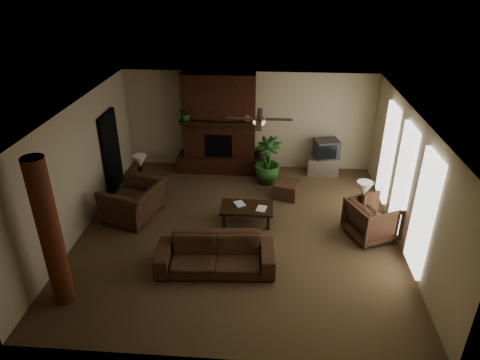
# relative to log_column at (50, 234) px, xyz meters

# --- Properties ---
(room_shell) EXTENTS (7.00, 7.00, 7.00)m
(room_shell) POSITION_rel_log_column_xyz_m (2.95, 2.40, 0.00)
(room_shell) COLOR brown
(room_shell) RESTS_ON ground
(fireplace) EXTENTS (2.40, 0.70, 2.80)m
(fireplace) POSITION_rel_log_column_xyz_m (2.15, 5.62, -0.24)
(fireplace) COLOR #522516
(fireplace) RESTS_ON ground
(windows) EXTENTS (0.08, 3.65, 2.35)m
(windows) POSITION_rel_log_column_xyz_m (6.40, 2.60, -0.05)
(windows) COLOR white
(windows) RESTS_ON ground
(log_column) EXTENTS (0.36, 0.36, 2.80)m
(log_column) POSITION_rel_log_column_xyz_m (0.00, 0.00, 0.00)
(log_column) COLOR brown
(log_column) RESTS_ON ground
(doorway) EXTENTS (0.10, 1.00, 2.10)m
(doorway) POSITION_rel_log_column_xyz_m (-0.49, 4.20, -0.35)
(doorway) COLOR black
(doorway) RESTS_ON ground
(ceiling_fan) EXTENTS (1.35, 1.35, 0.37)m
(ceiling_fan) POSITION_rel_log_column_xyz_m (3.35, 2.70, 1.13)
(ceiling_fan) COLOR #311E16
(ceiling_fan) RESTS_ON ceiling
(sofa) EXTENTS (2.34, 0.82, 0.90)m
(sofa) POSITION_rel_log_column_xyz_m (2.60, 1.07, -0.95)
(sofa) COLOR #49301F
(sofa) RESTS_ON ground
(armchair_left) EXTENTS (1.19, 1.51, 1.15)m
(armchair_left) POSITION_rel_log_column_xyz_m (0.46, 2.84, -0.82)
(armchair_left) COLOR #49301F
(armchair_left) RESTS_ON ground
(armchair_right) EXTENTS (1.19, 1.21, 0.96)m
(armchair_right) POSITION_rel_log_column_xyz_m (5.86, 2.42, -0.92)
(armchair_right) COLOR #49301F
(armchair_right) RESTS_ON ground
(coffee_table) EXTENTS (1.20, 0.70, 0.43)m
(coffee_table) POSITION_rel_log_column_xyz_m (3.11, 2.78, -1.03)
(coffee_table) COLOR black
(coffee_table) RESTS_ON ground
(ottoman) EXTENTS (0.74, 0.74, 0.40)m
(ottoman) POSITION_rel_log_column_xyz_m (4.05, 4.10, -1.20)
(ottoman) COLOR #49301F
(ottoman) RESTS_ON ground
(tv_stand) EXTENTS (0.86, 0.52, 0.50)m
(tv_stand) POSITION_rel_log_column_xyz_m (5.11, 5.55, -1.15)
(tv_stand) COLOR silver
(tv_stand) RESTS_ON ground
(tv) EXTENTS (0.75, 0.66, 0.52)m
(tv) POSITION_rel_log_column_xyz_m (5.17, 5.54, -0.64)
(tv) COLOR #353537
(tv) RESTS_ON tv_stand
(floor_vase) EXTENTS (0.34, 0.34, 0.77)m
(floor_vase) POSITION_rel_log_column_xyz_m (3.36, 5.55, -0.97)
(floor_vase) COLOR #32261C
(floor_vase) RESTS_ON ground
(floor_plant) EXTENTS (1.11, 1.45, 0.72)m
(floor_plant) POSITION_rel_log_column_xyz_m (3.54, 4.88, -1.04)
(floor_plant) COLOR #285421
(floor_plant) RESTS_ON ground
(side_table_left) EXTENTS (0.64, 0.64, 0.55)m
(side_table_left) POSITION_rel_log_column_xyz_m (0.36, 3.73, -1.12)
(side_table_left) COLOR black
(side_table_left) RESTS_ON ground
(lamp_left) EXTENTS (0.44, 0.44, 0.65)m
(lamp_left) POSITION_rel_log_column_xyz_m (0.40, 3.74, -0.40)
(lamp_left) COLOR #311E16
(lamp_left) RESTS_ON side_table_left
(side_table_right) EXTENTS (0.66, 0.66, 0.55)m
(side_table_right) POSITION_rel_log_column_xyz_m (5.64, 2.73, -1.12)
(side_table_right) COLOR black
(side_table_right) RESTS_ON ground
(lamp_right) EXTENTS (0.44, 0.44, 0.65)m
(lamp_right) POSITION_rel_log_column_xyz_m (5.67, 2.71, -0.40)
(lamp_right) COLOR #311E16
(lamp_right) RESTS_ON side_table_right
(mantel_plant) EXTENTS (0.49, 0.52, 0.33)m
(mantel_plant) POSITION_rel_log_column_xyz_m (1.28, 5.39, 0.32)
(mantel_plant) COLOR #285421
(mantel_plant) RESTS_ON fireplace
(mantel_vase) EXTENTS (0.27, 0.27, 0.22)m
(mantel_vase) POSITION_rel_log_column_xyz_m (2.94, 5.42, 0.27)
(mantel_vase) COLOR #985D3D
(mantel_vase) RESTS_ON fireplace
(book_a) EXTENTS (0.20, 0.13, 0.29)m
(book_a) POSITION_rel_log_column_xyz_m (2.84, 2.82, -0.83)
(book_a) COLOR #999999
(book_a) RESTS_ON coffee_table
(book_b) EXTENTS (0.21, 0.07, 0.29)m
(book_b) POSITION_rel_log_column_xyz_m (3.34, 2.72, -0.82)
(book_b) COLOR #999999
(book_b) RESTS_ON coffee_table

